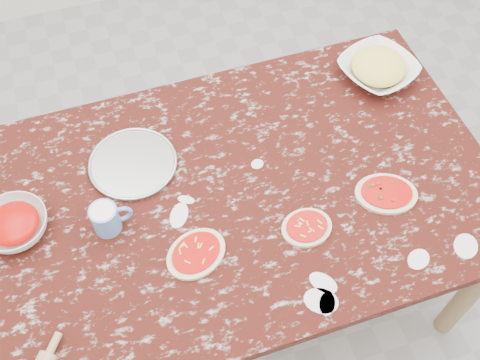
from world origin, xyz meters
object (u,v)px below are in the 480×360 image
object	(u,v)px
flour_mug	(107,218)
sauce_bowl	(15,225)
worktable	(240,203)
pizza_tray	(133,164)
cheese_bowl	(378,70)

from	to	relation	value
flour_mug	sauce_bowl	bearing A→B (deg)	164.37
worktable	sauce_bowl	bearing A→B (deg)	174.04
pizza_tray	cheese_bowl	xyz separation A→B (m)	(0.91, 0.11, 0.03)
worktable	sauce_bowl	distance (m)	0.68
sauce_bowl	cheese_bowl	xyz separation A→B (m)	(1.29, 0.23, -0.00)
cheese_bowl	sauce_bowl	bearing A→B (deg)	-169.81
cheese_bowl	flour_mug	size ratio (longest dim) A/B	2.07
flour_mug	pizza_tray	bearing A→B (deg)	59.84
sauce_bowl	flour_mug	xyz separation A→B (m)	(0.26, -0.07, 0.02)
worktable	pizza_tray	world-z (taller)	pizza_tray
pizza_tray	cheese_bowl	bearing A→B (deg)	6.63
sauce_bowl	flour_mug	world-z (taller)	flour_mug
sauce_bowl	cheese_bowl	bearing A→B (deg)	10.19
pizza_tray	sauce_bowl	distance (m)	0.40
worktable	pizza_tray	distance (m)	0.36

